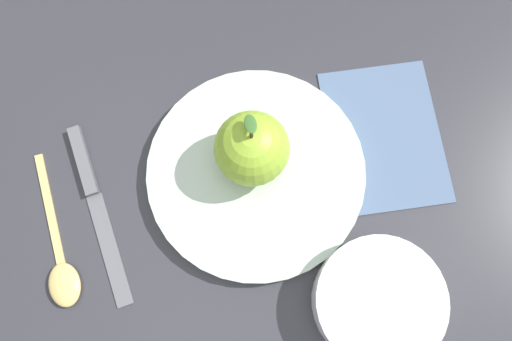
{
  "coord_description": "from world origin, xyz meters",
  "views": [
    {
      "loc": [
        -0.12,
        -0.02,
        0.56
      ],
      "look_at": [
        0.02,
        -0.04,
        0.02
      ],
      "focal_mm": 35.54,
      "sensor_mm": 36.0,
      "label": 1
    }
  ],
  "objects": [
    {
      "name": "ground_plane",
      "position": [
        0.0,
        0.0,
        0.0
      ],
      "size": [
        2.4,
        2.4,
        0.0
      ],
      "primitive_type": "plane",
      "color": "#2D2D33"
    },
    {
      "name": "dinner_plate",
      "position": [
        0.02,
        -0.04,
        0.01
      ],
      "size": [
        0.25,
        0.25,
        0.02
      ],
      "color": "#B2C6B2",
      "rests_on": "ground_plane"
    },
    {
      "name": "apple",
      "position": [
        0.03,
        -0.03,
        0.06
      ],
      "size": [
        0.08,
        0.08,
        0.09
      ],
      "color": "#8CB22D",
      "rests_on": "dinner_plate"
    },
    {
      "name": "side_bowl",
      "position": [
        -0.13,
        -0.15,
        0.03
      ],
      "size": [
        0.13,
        0.13,
        0.04
      ],
      "color": "white",
      "rests_on": "ground_plane"
    },
    {
      "name": "knife",
      "position": [
        0.01,
        0.15,
        0.0
      ],
      "size": [
        0.21,
        0.07,
        0.01
      ],
      "color": "#59595E",
      "rests_on": "ground_plane"
    },
    {
      "name": "spoon",
      "position": [
        -0.06,
        0.18,
        0.01
      ],
      "size": [
        0.18,
        0.06,
        0.01
      ],
      "color": "#D8B766",
      "rests_on": "ground_plane"
    },
    {
      "name": "linen_napkin",
      "position": [
        0.05,
        -0.19,
        0.0
      ],
      "size": [
        0.18,
        0.14,
        0.0
      ],
      "primitive_type": "cube",
      "rotation": [
        0.0,
        0.0,
        1.62
      ],
      "color": "slate",
      "rests_on": "ground_plane"
    }
  ]
}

